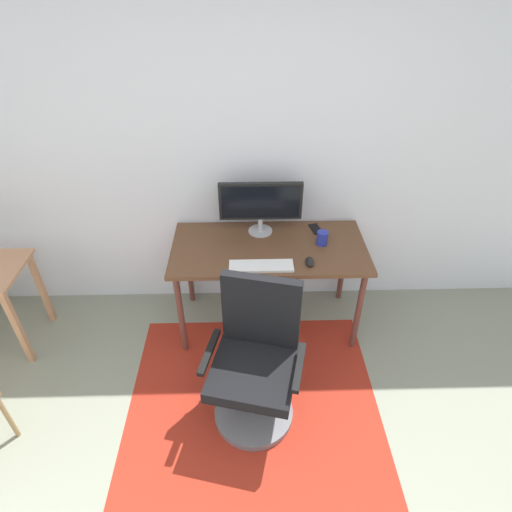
% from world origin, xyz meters
% --- Properties ---
extents(wall_back, '(6.00, 0.10, 2.60)m').
position_xyz_m(wall_back, '(0.00, 2.20, 1.30)').
color(wall_back, silver).
rests_on(wall_back, ground).
extents(area_rug, '(1.66, 1.50, 0.01)m').
position_xyz_m(area_rug, '(-0.09, 1.04, 0.00)').
color(area_rug, '#9E2819').
rests_on(area_rug, ground).
extents(desk, '(1.40, 0.68, 0.75)m').
position_xyz_m(desk, '(0.04, 1.79, 0.67)').
color(desk, brown).
rests_on(desk, ground).
extents(monitor, '(0.60, 0.18, 0.40)m').
position_xyz_m(monitor, '(-0.02, 1.99, 0.99)').
color(monitor, '#B2B2B7').
rests_on(monitor, desk).
extents(keyboard, '(0.43, 0.13, 0.02)m').
position_xyz_m(keyboard, '(-0.03, 1.55, 0.75)').
color(keyboard, white).
rests_on(keyboard, desk).
extents(computer_mouse, '(0.06, 0.10, 0.03)m').
position_xyz_m(computer_mouse, '(0.30, 1.58, 0.76)').
color(computer_mouse, black).
rests_on(computer_mouse, desk).
extents(coffee_cup, '(0.08, 0.08, 0.10)m').
position_xyz_m(coffee_cup, '(0.42, 1.81, 0.80)').
color(coffee_cup, '#2632A1').
rests_on(coffee_cup, desk).
extents(cell_phone, '(0.10, 0.15, 0.01)m').
position_xyz_m(cell_phone, '(0.40, 2.01, 0.75)').
color(cell_phone, black).
rests_on(cell_phone, desk).
extents(office_chair, '(0.64, 0.60, 0.99)m').
position_xyz_m(office_chair, '(-0.08, 1.00, 0.41)').
color(office_chair, slate).
rests_on(office_chair, ground).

